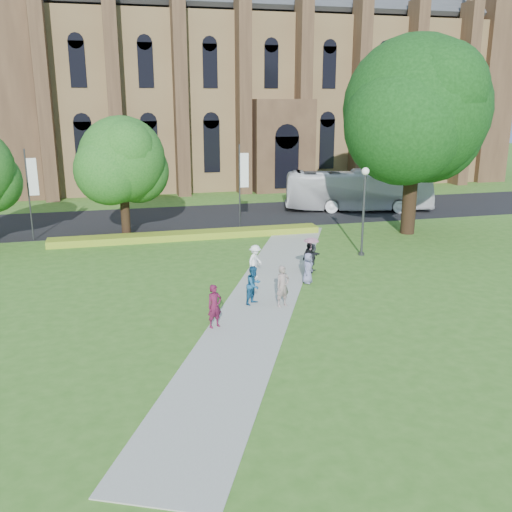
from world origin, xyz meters
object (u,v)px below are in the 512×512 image
object	(u,v)px
streetlamp	(364,201)
pedestrian_0	(215,306)
large_tree	(416,110)
tour_coach	(358,190)

from	to	relation	value
streetlamp	pedestrian_0	world-z (taller)	streetlamp
streetlamp	pedestrian_0	xyz separation A→B (m)	(-10.54, -8.90, -2.35)
large_tree	tour_coach	xyz separation A→B (m)	(0.07, 8.57, -6.66)
streetlamp	tour_coach	bearing A→B (deg)	66.90
large_tree	pedestrian_0	bearing A→B (deg)	-140.13
streetlamp	tour_coach	size ratio (longest dim) A/B	0.43
streetlamp	pedestrian_0	bearing A→B (deg)	-139.83
tour_coach	pedestrian_0	xyz separation A→B (m)	(-16.12, -21.97, -0.76)
pedestrian_0	tour_coach	bearing A→B (deg)	30.78
pedestrian_0	large_tree	bearing A→B (deg)	16.92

